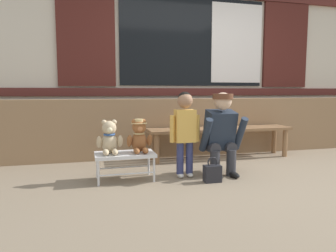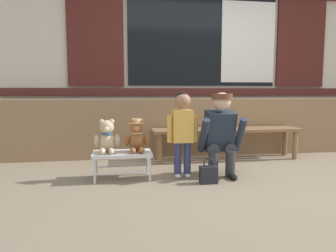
{
  "view_description": "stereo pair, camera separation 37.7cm",
  "coord_description": "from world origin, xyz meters",
  "px_view_note": "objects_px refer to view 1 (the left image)",
  "views": [
    {
      "loc": [
        -1.73,
        -3.1,
        0.97
      ],
      "look_at": [
        -0.78,
        0.52,
        0.55
      ],
      "focal_mm": 33.89,
      "sensor_mm": 36.0,
      "label": 1
    },
    {
      "loc": [
        -1.36,
        -3.18,
        0.97
      ],
      "look_at": [
        -0.78,
        0.52,
        0.55
      ],
      "focal_mm": 33.89,
      "sensor_mm": 36.0,
      "label": 2
    }
  ],
  "objects_px": {
    "wooden_bench_long": "(220,132)",
    "teddy_bear_with_hat": "(139,136)",
    "adult_crouching": "(221,133)",
    "small_display_bench": "(125,156)",
    "teddy_bear_plain": "(110,138)",
    "handbag_on_ground": "(212,173)",
    "child_standing": "(185,125)"
  },
  "relations": [
    {
      "from": "child_standing",
      "to": "wooden_bench_long",
      "type": "bearing_deg",
      "value": 45.97
    },
    {
      "from": "teddy_bear_plain",
      "to": "teddy_bear_with_hat",
      "type": "height_order",
      "value": "same"
    },
    {
      "from": "small_display_bench",
      "to": "adult_crouching",
      "type": "distance_m",
      "value": 1.13
    },
    {
      "from": "small_display_bench",
      "to": "wooden_bench_long",
      "type": "bearing_deg",
      "value": 28.21
    },
    {
      "from": "teddy_bear_with_hat",
      "to": "small_display_bench",
      "type": "bearing_deg",
      "value": -179.23
    },
    {
      "from": "wooden_bench_long",
      "to": "adult_crouching",
      "type": "height_order",
      "value": "adult_crouching"
    },
    {
      "from": "small_display_bench",
      "to": "teddy_bear_plain",
      "type": "bearing_deg",
      "value": 179.49
    },
    {
      "from": "teddy_bear_with_hat",
      "to": "adult_crouching",
      "type": "xyz_separation_m",
      "value": [
        0.95,
        -0.04,
        0.01
      ]
    },
    {
      "from": "teddy_bear_plain",
      "to": "teddy_bear_with_hat",
      "type": "distance_m",
      "value": 0.32
    },
    {
      "from": "small_display_bench",
      "to": "teddy_bear_with_hat",
      "type": "relative_size",
      "value": 1.76
    },
    {
      "from": "wooden_bench_long",
      "to": "handbag_on_ground",
      "type": "xyz_separation_m",
      "value": [
        -0.58,
        -1.1,
        -0.28
      ]
    },
    {
      "from": "small_display_bench",
      "to": "adult_crouching",
      "type": "xyz_separation_m",
      "value": [
        1.11,
        -0.04,
        0.21
      ]
    },
    {
      "from": "teddy_bear_with_hat",
      "to": "teddy_bear_plain",
      "type": "bearing_deg",
      "value": -179.87
    },
    {
      "from": "wooden_bench_long",
      "to": "teddy_bear_with_hat",
      "type": "xyz_separation_m",
      "value": [
        -1.31,
        -0.79,
        0.1
      ]
    },
    {
      "from": "teddy_bear_with_hat",
      "to": "adult_crouching",
      "type": "bearing_deg",
      "value": -2.71
    },
    {
      "from": "small_display_bench",
      "to": "child_standing",
      "type": "bearing_deg",
      "value": -3.81
    },
    {
      "from": "teddy_bear_with_hat",
      "to": "handbag_on_ground",
      "type": "height_order",
      "value": "teddy_bear_with_hat"
    },
    {
      "from": "teddy_bear_with_hat",
      "to": "child_standing",
      "type": "distance_m",
      "value": 0.52
    },
    {
      "from": "child_standing",
      "to": "handbag_on_ground",
      "type": "bearing_deg",
      "value": -49.94
    },
    {
      "from": "small_display_bench",
      "to": "adult_crouching",
      "type": "bearing_deg",
      "value": -2.21
    },
    {
      "from": "wooden_bench_long",
      "to": "teddy_bear_with_hat",
      "type": "height_order",
      "value": "teddy_bear_with_hat"
    },
    {
      "from": "small_display_bench",
      "to": "handbag_on_ground",
      "type": "height_order",
      "value": "small_display_bench"
    },
    {
      "from": "teddy_bear_with_hat",
      "to": "adult_crouching",
      "type": "height_order",
      "value": "adult_crouching"
    },
    {
      "from": "teddy_bear_plain",
      "to": "child_standing",
      "type": "height_order",
      "value": "child_standing"
    },
    {
      "from": "child_standing",
      "to": "handbag_on_ground",
      "type": "xyz_separation_m",
      "value": [
        0.22,
        -0.27,
        -0.5
      ]
    },
    {
      "from": "wooden_bench_long",
      "to": "adult_crouching",
      "type": "xyz_separation_m",
      "value": [
        -0.36,
        -0.83,
        0.11
      ]
    },
    {
      "from": "wooden_bench_long",
      "to": "teddy_bear_with_hat",
      "type": "bearing_deg",
      "value": -149.02
    },
    {
      "from": "teddy_bear_plain",
      "to": "child_standing",
      "type": "xyz_separation_m",
      "value": [
        0.82,
        -0.05,
        0.13
      ]
    },
    {
      "from": "teddy_bear_with_hat",
      "to": "adult_crouching",
      "type": "distance_m",
      "value": 0.95
    },
    {
      "from": "child_standing",
      "to": "handbag_on_ground",
      "type": "relative_size",
      "value": 3.52
    },
    {
      "from": "handbag_on_ground",
      "to": "teddy_bear_with_hat",
      "type": "bearing_deg",
      "value": 156.76
    },
    {
      "from": "wooden_bench_long",
      "to": "teddy_bear_plain",
      "type": "height_order",
      "value": "teddy_bear_plain"
    }
  ]
}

